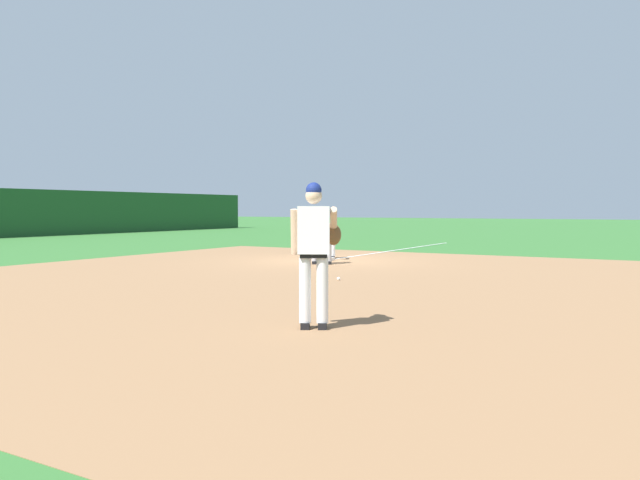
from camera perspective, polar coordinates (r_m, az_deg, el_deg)
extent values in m
plane|color=#336B2D|center=(18.35, 0.58, -1.89)|extent=(160.00, 160.00, 0.00)
cube|color=#936B47|center=(13.15, 0.23, -3.77)|extent=(18.00, 18.00, 0.01)
cube|color=white|center=(23.21, 7.19, -0.89)|extent=(10.83, 0.10, 0.00)
cube|color=white|center=(18.35, 0.58, -1.75)|extent=(0.38, 0.38, 0.09)
sphere|color=white|center=(13.29, 1.71, -3.56)|extent=(0.07, 0.07, 0.07)
cube|color=black|center=(8.02, -1.36, -7.78)|extent=(0.28, 0.22, 0.09)
cylinder|color=white|center=(7.91, -1.38, -4.59)|extent=(0.15, 0.15, 0.84)
cube|color=black|center=(8.01, 0.23, -7.79)|extent=(0.28, 0.22, 0.09)
cylinder|color=white|center=(7.90, 0.22, -4.60)|extent=(0.15, 0.15, 0.84)
cube|color=black|center=(7.86, -0.58, -1.41)|extent=(0.34, 0.39, 0.06)
cube|color=white|center=(7.84, -0.58, 0.92)|extent=(0.40, 0.47, 0.60)
sphere|color=#DBB28E|center=(7.86, -0.58, 4.06)|extent=(0.21, 0.21, 0.21)
sphere|color=navy|center=(7.86, -0.58, 4.57)|extent=(0.20, 0.20, 0.20)
cube|color=navy|center=(7.95, -0.55, 4.37)|extent=(0.18, 0.20, 0.02)
cylinder|color=#DBB28E|center=(7.93, -2.37, 0.76)|extent=(0.21, 0.17, 0.59)
cylinder|color=#DBB28E|center=(8.13, 1.25, 1.65)|extent=(0.51, 0.33, 0.41)
ellipsoid|color=brown|center=(8.22, 1.26, 0.50)|extent=(0.36, 0.32, 0.34)
cube|color=black|center=(18.93, 1.18, -1.61)|extent=(0.28, 0.22, 0.09)
cylinder|color=white|center=(18.96, 1.18, -0.89)|extent=(0.15, 0.15, 0.40)
cube|color=black|center=(18.94, -0.64, -1.61)|extent=(0.28, 0.22, 0.09)
cylinder|color=white|center=(18.96, -0.64, -0.89)|extent=(0.15, 0.15, 0.40)
cube|color=black|center=(18.95, 0.27, -0.22)|extent=(0.34, 0.39, 0.06)
cube|color=white|center=(18.93, 0.27, 0.62)|extent=(0.40, 0.47, 0.52)
sphere|color=#DBB28E|center=(18.90, 0.27, 1.80)|extent=(0.21, 0.21, 0.21)
sphere|color=navy|center=(18.90, 0.27, 2.01)|extent=(0.20, 0.20, 0.20)
cube|color=navy|center=(18.81, 0.27, 1.93)|extent=(0.18, 0.20, 0.02)
cylinder|color=#DBB28E|center=(18.51, 1.03, 1.02)|extent=(0.55, 0.36, 0.24)
cylinder|color=#DBB28E|center=(18.84, -0.49, 0.43)|extent=(0.25, 0.19, 0.58)
ellipsoid|color=brown|center=(18.30, 1.03, 0.76)|extent=(0.29, 0.28, 0.35)
cube|color=black|center=(17.14, -0.50, -2.08)|extent=(0.28, 0.21, 0.09)
cylinder|color=#B2B2B7|center=(17.08, -0.52, -1.14)|extent=(0.15, 0.15, 0.50)
cube|color=black|center=(17.10, 0.83, -2.09)|extent=(0.28, 0.21, 0.09)
cylinder|color=#B2B2B7|center=(17.04, 0.82, -1.15)|extent=(0.15, 0.15, 0.50)
cube|color=black|center=(17.04, 0.15, -0.24)|extent=(0.32, 0.39, 0.06)
cube|color=#B2B2B7|center=(17.03, 0.15, 0.74)|extent=(0.38, 0.46, 0.54)
sphere|color=#9E7051|center=(17.04, 0.16, 2.08)|extent=(0.21, 0.21, 0.21)
sphere|color=black|center=(17.03, 0.16, 2.32)|extent=(0.20, 0.20, 0.20)
cube|color=black|center=(17.12, 0.19, 2.24)|extent=(0.17, 0.20, 0.02)
cylinder|color=#9E7051|center=(17.20, -0.63, 0.65)|extent=(0.34, 0.21, 0.56)
cylinder|color=#9E7051|center=(17.15, 1.03, 0.64)|extent=(0.34, 0.21, 0.56)
cube|color=black|center=(20.82, -0.73, -1.20)|extent=(0.28, 0.23, 0.09)
cylinder|color=#515154|center=(20.84, -0.74, -0.41)|extent=(0.15, 0.15, 0.50)
cube|color=black|center=(20.81, -1.84, -1.20)|extent=(0.28, 0.23, 0.09)
cylinder|color=#515154|center=(20.84, -1.84, -0.41)|extent=(0.15, 0.15, 0.50)
cube|color=black|center=(20.82, -1.29, 0.33)|extent=(0.35, 0.39, 0.06)
cube|color=#232326|center=(20.81, -1.29, 1.13)|extent=(0.41, 0.47, 0.54)
sphere|color=#DBB28E|center=(20.78, -1.29, 2.23)|extent=(0.21, 0.21, 0.21)
sphere|color=black|center=(20.78, -1.29, 2.42)|extent=(0.20, 0.20, 0.20)
cube|color=black|center=(20.69, -1.29, 2.35)|extent=(0.18, 0.20, 0.02)
cylinder|color=#DBB28E|center=(20.67, -0.59, 1.03)|extent=(0.32, 0.25, 0.56)
cylinder|color=#DBB28E|center=(20.67, -1.98, 1.02)|extent=(0.32, 0.25, 0.56)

